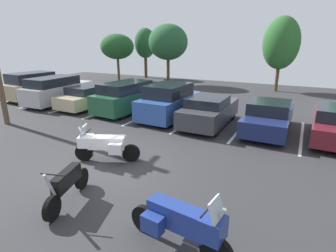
% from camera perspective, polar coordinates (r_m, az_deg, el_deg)
% --- Properties ---
extents(ground, '(44.00, 44.00, 0.10)m').
position_cam_1_polar(ground, '(9.41, -13.99, -8.74)').
color(ground, '#2D2D30').
extents(motorcycle_touring, '(2.13, 1.32, 1.33)m').
position_cam_1_polar(motorcycle_touring, '(9.56, -13.47, -3.84)').
color(motorcycle_touring, black).
rests_on(motorcycle_touring, ground).
extents(motorcycle_second, '(0.83, 2.02, 1.24)m').
position_cam_1_polar(motorcycle_second, '(7.48, -20.84, -11.67)').
color(motorcycle_second, black).
rests_on(motorcycle_second, ground).
extents(motorcycle_third, '(2.35, 0.94, 1.42)m').
position_cam_1_polar(motorcycle_third, '(5.56, 2.94, -19.83)').
color(motorcycle_third, black).
rests_on(motorcycle_third, ground).
extents(parking_stripes, '(24.41, 4.78, 0.01)m').
position_cam_1_polar(parking_stripes, '(14.81, -0.10, 1.78)').
color(parking_stripes, silver).
rests_on(parking_stripes, ground).
extents(car_tan, '(2.16, 4.66, 1.95)m').
position_cam_1_polar(car_tan, '(21.99, -26.53, 7.72)').
color(car_tan, tan).
rests_on(car_tan, ground).
extents(car_silver, '(2.19, 4.99, 1.83)m').
position_cam_1_polar(car_silver, '(19.67, -22.61, 7.12)').
color(car_silver, '#B7B7BC').
rests_on(car_silver, ground).
extents(car_champagne, '(1.97, 4.89, 1.40)m').
position_cam_1_polar(car_champagne, '(18.00, -16.03, 6.18)').
color(car_champagne, '#C1B289').
rests_on(car_champagne, ground).
extents(car_green, '(2.25, 4.83, 1.80)m').
position_cam_1_polar(car_green, '(16.16, -8.59, 6.19)').
color(car_green, '#235638').
rests_on(car_green, ground).
extents(car_blue, '(2.07, 4.29, 1.91)m').
position_cam_1_polar(car_blue, '(14.47, 0.28, 5.17)').
color(car_blue, '#2D519E').
rests_on(car_blue, ground).
extents(car_charcoal, '(1.89, 4.47, 1.49)m').
position_cam_1_polar(car_charcoal, '(13.52, 8.83, 3.22)').
color(car_charcoal, '#38383D').
rests_on(car_charcoal, ground).
extents(car_navy, '(1.90, 4.54, 1.46)m').
position_cam_1_polar(car_navy, '(13.23, 20.74, 1.84)').
color(car_navy, navy).
rests_on(car_navy, ground).
extents(tree_left, '(3.73, 3.73, 5.68)m').
position_cam_1_polar(tree_left, '(26.47, 0.03, 17.52)').
color(tree_left, '#4C3823').
rests_on(tree_left, ground).
extents(tree_far_left, '(3.47, 3.47, 4.86)m').
position_cam_1_polar(tree_far_left, '(29.52, -10.84, 16.36)').
color(tree_far_left, '#4C3823').
rests_on(tree_far_left, ground).
extents(tree_center_left, '(2.91, 2.91, 6.05)m').
position_cam_1_polar(tree_center_left, '(24.46, 23.10, 16.02)').
color(tree_center_left, '#4C3823').
rests_on(tree_center_left, ground).
extents(tree_right, '(2.43, 2.43, 5.56)m').
position_cam_1_polar(tree_right, '(31.92, -4.91, 17.22)').
color(tree_right, '#4C3823').
rests_on(tree_right, ground).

